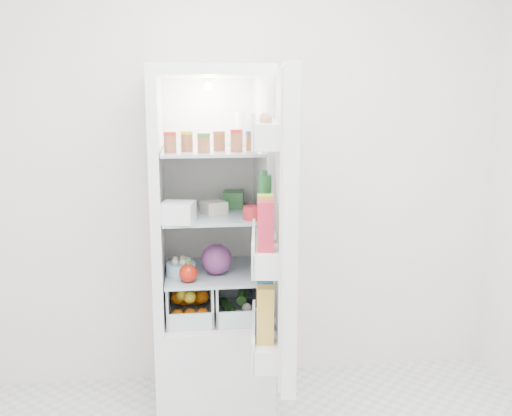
{
  "coord_description": "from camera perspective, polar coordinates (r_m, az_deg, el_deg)",
  "views": [
    {
      "loc": [
        -0.32,
        -1.72,
        1.64
      ],
      "look_at": [
        0.0,
        0.95,
        1.13
      ],
      "focal_mm": 40.0,
      "sensor_mm": 36.0,
      "label": 1
    }
  ],
  "objects": [
    {
      "name": "room_walls",
      "position": [
        1.75,
        3.7,
        9.16
      ],
      "size": [
        3.02,
        3.02,
        2.61
      ],
      "color": "silver",
      "rests_on": "ground"
    },
    {
      "name": "refrigerator",
      "position": [
        3.13,
        -4.4,
        -7.37
      ],
      "size": [
        0.6,
        0.6,
        1.8
      ],
      "color": "silver",
      "rests_on": "ground"
    },
    {
      "name": "shelf_low",
      "position": [
        3.04,
        -4.37,
        -6.4
      ],
      "size": [
        0.49,
        0.53,
        0.01
      ],
      "primitive_type": "cube",
      "color": "#A6B5C3",
      "rests_on": "refrigerator"
    },
    {
      "name": "shelf_mid",
      "position": [
        2.97,
        -4.45,
        -0.67
      ],
      "size": [
        0.49,
        0.53,
        0.02
      ],
      "primitive_type": "cube",
      "color": "#A6B5C3",
      "rests_on": "refrigerator"
    },
    {
      "name": "shelf_top",
      "position": [
        2.92,
        -4.55,
        5.69
      ],
      "size": [
        0.49,
        0.53,
        0.02
      ],
      "primitive_type": "cube",
      "color": "#A6B5C3",
      "rests_on": "refrigerator"
    },
    {
      "name": "crisper_left",
      "position": [
        3.08,
        -6.63,
        -8.76
      ],
      "size": [
        0.23,
        0.46,
        0.22
      ],
      "primitive_type": null,
      "color": "silver",
      "rests_on": "refrigerator"
    },
    {
      "name": "crisper_right",
      "position": [
        3.09,
        -2.04,
        -8.63
      ],
      "size": [
        0.23,
        0.46,
        0.22
      ],
      "primitive_type": null,
      "color": "silver",
      "rests_on": "refrigerator"
    },
    {
      "name": "condiment_jars",
      "position": [
        2.8,
        -4.46,
        6.5
      ],
      "size": [
        0.46,
        0.16,
        0.08
      ],
      "color": "#B21919",
      "rests_on": "shelf_top"
    },
    {
      "name": "squeeze_bottle",
      "position": [
        3.09,
        -1.61,
        7.86
      ],
      "size": [
        0.07,
        0.07,
        0.18
      ],
      "primitive_type": "cylinder",
      "rotation": [
        0.0,
        0.0,
        0.39
      ],
      "color": "silver",
      "rests_on": "shelf_top"
    },
    {
      "name": "tub_white",
      "position": [
        2.76,
        -7.81,
        -0.42
      ],
      "size": [
        0.18,
        0.18,
        0.1
      ],
      "primitive_type": "cube",
      "rotation": [
        0.0,
        0.0,
        -0.21
      ],
      "color": "white",
      "rests_on": "shelf_mid"
    },
    {
      "name": "tub_cream",
      "position": [
        2.95,
        -4.23,
        0.05
      ],
      "size": [
        0.14,
        0.14,
        0.06
      ],
      "primitive_type": "cube",
      "rotation": [
        0.0,
        0.0,
        0.41
      ],
      "color": "silver",
      "rests_on": "shelf_mid"
    },
    {
      "name": "tin_red",
      "position": [
        2.81,
        -0.32,
        -0.48
      ],
      "size": [
        0.12,
        0.12,
        0.06
      ],
      "primitive_type": "cylinder",
      "rotation": [
        0.0,
        0.0,
        0.24
      ],
      "color": "red",
      "rests_on": "shelf_mid"
    },
    {
      "name": "tub_green",
      "position": [
        3.13,
        -2.26,
        0.91
      ],
      "size": [
        0.13,
        0.17,
        0.09
      ],
      "primitive_type": "cube",
      "rotation": [
        0.0,
        0.0,
        -0.15
      ],
      "color": "#3B8242",
      "rests_on": "shelf_mid"
    },
    {
      "name": "red_cabbage",
      "position": [
        2.96,
        -3.97,
        -5.14
      ],
      "size": [
        0.16,
        0.16,
        0.16
      ],
      "primitive_type": "sphere",
      "color": "#5C1F54",
      "rests_on": "shelf_low"
    },
    {
      "name": "bell_pepper",
      "position": [
        2.86,
        -6.79,
        -6.5
      ],
      "size": [
        0.09,
        0.09,
        0.09
      ],
      "primitive_type": "sphere",
      "color": "red",
      "rests_on": "shelf_low"
    },
    {
      "name": "mushroom_bowl",
      "position": [
        2.96,
        -7.52,
        -6.11
      ],
      "size": [
        0.16,
        0.16,
        0.07
      ],
      "primitive_type": "cylinder",
      "rotation": [
        0.0,
        0.0,
        -0.06
      ],
      "color": "#93C4DC",
      "rests_on": "shelf_low"
    },
    {
      "name": "citrus_pile",
      "position": [
        3.07,
        -6.61,
        -9.34
      ],
      "size": [
        0.2,
        0.31,
        0.16
      ],
      "color": "orange",
      "rests_on": "refrigerator"
    },
    {
      "name": "veg_pile",
      "position": [
        3.11,
        -1.93,
        -9.46
      ],
      "size": [
        0.16,
        0.3,
        0.1
      ],
      "color": "#1C4D19",
      "rests_on": "refrigerator"
    },
    {
      "name": "fridge_door",
      "position": [
        2.43,
        2.37,
        -2.23
      ],
      "size": [
        0.24,
        0.6,
        1.3
      ],
      "rotation": [
        0.0,
        0.0,
        1.45
      ],
      "color": "silver",
      "rests_on": "refrigerator"
    }
  ]
}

